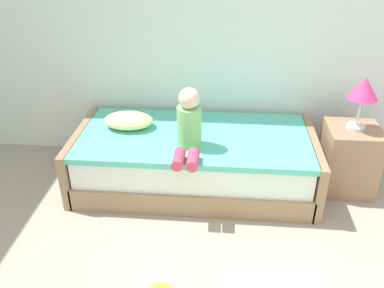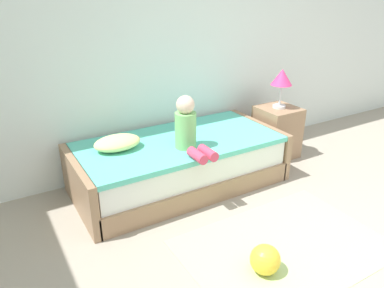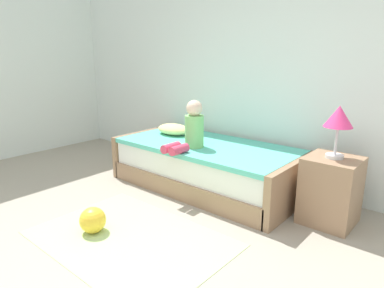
{
  "view_description": "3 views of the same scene",
  "coord_description": "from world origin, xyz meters",
  "px_view_note": "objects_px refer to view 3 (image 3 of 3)",
  "views": [
    {
      "loc": [
        -0.46,
        -1.09,
        2.16
      ],
      "look_at": [
        -0.7,
        1.75,
        0.55
      ],
      "focal_mm": 38.12,
      "sensor_mm": 36.0,
      "label": 1
    },
    {
      "loc": [
        -2.3,
        -0.96,
        1.91
      ],
      "look_at": [
        -0.7,
        1.75,
        0.55
      ],
      "focal_mm": 34.54,
      "sensor_mm": 36.0,
      "label": 2
    },
    {
      "loc": [
        1.52,
        -0.85,
        1.46
      ],
      "look_at": [
        -0.7,
        1.75,
        0.55
      ],
      "focal_mm": 31.68,
      "sensor_mm": 36.0,
      "label": 3
    }
  ],
  "objects_px": {
    "pillow": "(173,129)",
    "toy_ball": "(93,220)",
    "child_figure": "(191,129)",
    "nightstand": "(331,190)",
    "table_lamp": "(339,119)",
    "bed": "(206,166)"
  },
  "relations": [
    {
      "from": "table_lamp",
      "to": "pillow",
      "type": "xyz_separation_m",
      "value": [
        -1.95,
        0.05,
        -0.37
      ]
    },
    {
      "from": "table_lamp",
      "to": "pillow",
      "type": "relative_size",
      "value": 1.02
    },
    {
      "from": "pillow",
      "to": "bed",
      "type": "bearing_deg",
      "value": -9.49
    },
    {
      "from": "bed",
      "to": "toy_ball",
      "type": "height_order",
      "value": "bed"
    },
    {
      "from": "pillow",
      "to": "toy_ball",
      "type": "relative_size",
      "value": 1.99
    },
    {
      "from": "child_figure",
      "to": "toy_ball",
      "type": "xyz_separation_m",
      "value": [
        -0.06,
        -1.2,
        -0.59
      ]
    },
    {
      "from": "child_figure",
      "to": "nightstand",
      "type": "bearing_deg",
      "value": 11.34
    },
    {
      "from": "bed",
      "to": "pillow",
      "type": "xyz_separation_m",
      "value": [
        -0.6,
        0.1,
        0.32
      ]
    },
    {
      "from": "nightstand",
      "to": "toy_ball",
      "type": "distance_m",
      "value": 2.07
    },
    {
      "from": "nightstand",
      "to": "toy_ball",
      "type": "xyz_separation_m",
      "value": [
        -1.44,
        -1.48,
        -0.19
      ]
    },
    {
      "from": "child_figure",
      "to": "pillow",
      "type": "relative_size",
      "value": 1.16
    },
    {
      "from": "nightstand",
      "to": "pillow",
      "type": "relative_size",
      "value": 1.36
    },
    {
      "from": "table_lamp",
      "to": "toy_ball",
      "type": "distance_m",
      "value": 2.22
    },
    {
      "from": "pillow",
      "to": "toy_ball",
      "type": "xyz_separation_m",
      "value": [
        0.51,
        -1.53,
        -0.45
      ]
    },
    {
      "from": "table_lamp",
      "to": "child_figure",
      "type": "xyz_separation_m",
      "value": [
        -1.38,
        -0.28,
        -0.23
      ]
    },
    {
      "from": "bed",
      "to": "nightstand",
      "type": "distance_m",
      "value": 1.35
    },
    {
      "from": "nightstand",
      "to": "child_figure",
      "type": "bearing_deg",
      "value": -168.66
    },
    {
      "from": "bed",
      "to": "table_lamp",
      "type": "height_order",
      "value": "table_lamp"
    },
    {
      "from": "nightstand",
      "to": "toy_ball",
      "type": "bearing_deg",
      "value": -134.29
    },
    {
      "from": "bed",
      "to": "nightstand",
      "type": "xyz_separation_m",
      "value": [
        1.35,
        0.05,
        0.05
      ]
    },
    {
      "from": "pillow",
      "to": "toy_ball",
      "type": "height_order",
      "value": "pillow"
    },
    {
      "from": "bed",
      "to": "child_figure",
      "type": "height_order",
      "value": "child_figure"
    }
  ]
}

